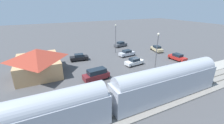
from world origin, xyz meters
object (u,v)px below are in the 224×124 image
at_px(pedestrian_waiting_far, 194,67).
at_px(sedan_white, 134,62).
at_px(sedan_black, 79,57).
at_px(light_pole_near_platform, 157,50).
at_px(sedan_tan, 157,49).
at_px(sedan_red, 177,57).
at_px(sedan_silver, 127,53).
at_px(suv_maroon, 96,74).
at_px(pedestrian_on_platform, 155,75).
at_px(sedan_charcoal, 121,44).
at_px(station_building, 38,62).
at_px(light_pole_lot_center, 116,35).

xyz_separation_m(pedestrian_waiting_far, sedan_white, (9.14, 8.40, -0.40)).
bearing_deg(sedan_black, light_pole_near_platform, -143.55).
distance_m(pedestrian_waiting_far, sedan_tan, 16.01).
height_order(sedan_black, sedan_red, same).
bearing_deg(sedan_silver, pedestrian_waiting_far, -157.64).
relative_size(suv_maroon, light_pole_near_platform, 0.59).
distance_m(sedan_silver, sedan_red, 13.05).
bearing_deg(pedestrian_on_platform, sedan_red, -64.13).
xyz_separation_m(sedan_charcoal, sedan_white, (-15.99, 5.28, 0.00)).
relative_size(pedestrian_on_platform, light_pole_near_platform, 0.20).
distance_m(station_building, light_pole_near_platform, 23.63).
relative_size(sedan_red, light_pole_near_platform, 0.54).
relative_size(sedan_tan, sedan_charcoal, 1.00).
xyz_separation_m(suv_maroon, light_pole_near_platform, (-3.33, -11.11, 4.18)).
distance_m(pedestrian_on_platform, sedan_tan, 20.27).
relative_size(sedan_white, light_pole_lot_center, 0.57).
height_order(station_building, light_pole_near_platform, light_pole_near_platform).
relative_size(sedan_black, sedan_white, 1.00).
distance_m(pedestrian_waiting_far, sedan_black, 26.31).
distance_m(sedan_silver, light_pole_near_platform, 13.77).
distance_m(station_building, sedan_red, 32.70).
height_order(sedan_black, sedan_charcoal, same).
bearing_deg(light_pole_lot_center, sedan_tan, -111.27).
height_order(pedestrian_waiting_far, sedan_black, pedestrian_waiting_far).
xyz_separation_m(pedestrian_on_platform, sedan_black, (17.30, 9.50, -0.40)).
distance_m(suv_maroon, light_pole_near_platform, 12.32).
bearing_deg(sedan_charcoal, sedan_black, 113.97).
height_order(pedestrian_waiting_far, suv_maroon, suv_maroon).
relative_size(sedan_white, sedan_red, 1.02).
height_order(sedan_tan, suv_maroon, suv_maroon).
bearing_deg(sedan_white, sedan_charcoal, -18.29).
bearing_deg(light_pole_lot_center, pedestrian_waiting_far, -159.07).
bearing_deg(station_building, suv_maroon, -129.55).
bearing_deg(station_building, light_pole_lot_center, -73.59).
distance_m(sedan_black, light_pole_lot_center, 12.48).
bearing_deg(pedestrian_on_platform, station_building, 54.96).
height_order(pedestrian_waiting_far, light_pole_near_platform, light_pole_near_platform).
relative_size(pedestrian_on_platform, sedan_silver, 0.37).
height_order(sedan_charcoal, sedan_red, same).
distance_m(station_building, sedan_charcoal, 27.89).
bearing_deg(pedestrian_on_platform, light_pole_lot_center, -6.01).
height_order(sedan_silver, sedan_tan, same).
height_order(suv_maroon, light_pole_lot_center, light_pole_lot_center).
bearing_deg(sedan_silver, suv_maroon, 127.33).
distance_m(sedan_tan, light_pole_lot_center, 13.35).
bearing_deg(sedan_silver, pedestrian_on_platform, 167.66).
bearing_deg(sedan_white, light_pole_lot_center, -3.82).
bearing_deg(sedan_silver, sedan_red, -131.56).
xyz_separation_m(sedan_silver, light_pole_lot_center, (4.42, 1.23, 4.24)).
bearing_deg(sedan_red, sedan_black, 64.04).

